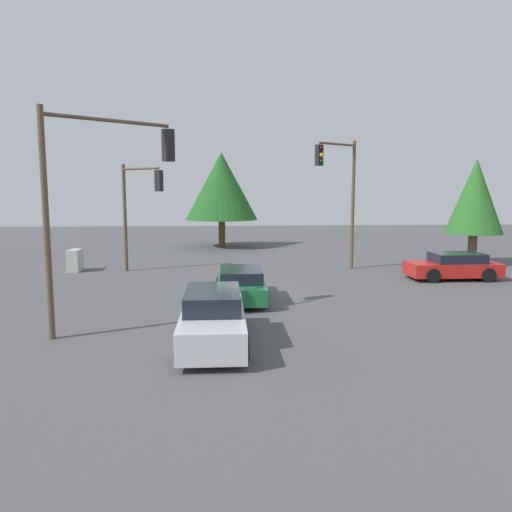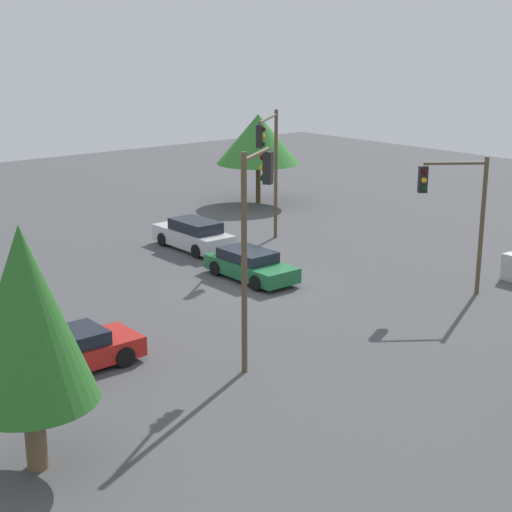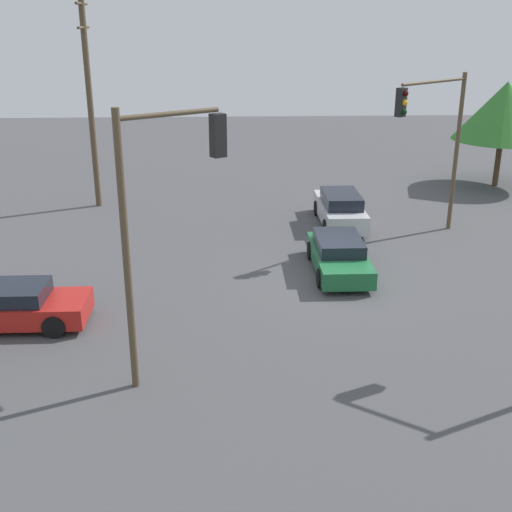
# 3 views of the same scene
# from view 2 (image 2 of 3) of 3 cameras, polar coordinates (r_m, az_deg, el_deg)

# --- Properties ---
(ground_plane) EXTENTS (80.00, 80.00, 0.00)m
(ground_plane) POSITION_cam_2_polar(r_m,az_deg,el_deg) (33.33, 0.10, -2.10)
(ground_plane) COLOR #4C4C4F
(sedan_green) EXTENTS (4.49, 1.94, 1.27)m
(sedan_green) POSITION_cam_2_polar(r_m,az_deg,el_deg) (33.99, -0.43, -0.66)
(sedan_green) COLOR #1E6638
(sedan_green) RESTS_ON ground_plane
(sedan_red) EXTENTS (1.97, 4.31, 1.28)m
(sedan_red) POSITION_cam_2_polar(r_m,az_deg,el_deg) (25.48, -13.28, -6.74)
(sedan_red) COLOR red
(sedan_red) RESTS_ON ground_plane
(sedan_silver) EXTENTS (4.75, 1.87, 1.51)m
(sedan_silver) POSITION_cam_2_polar(r_m,az_deg,el_deg) (38.85, -4.57, 1.53)
(sedan_silver) COLOR silver
(sedan_silver) RESTS_ON ground_plane
(traffic_signal_main) EXTENTS (1.79, 2.49, 6.93)m
(traffic_signal_main) POSITION_cam_2_polar(r_m,az_deg,el_deg) (24.35, -0.20, 2.56)
(traffic_signal_main) COLOR brown
(traffic_signal_main) RESTS_ON ground_plane
(traffic_signal_cross) EXTENTS (1.80, 2.33, 5.64)m
(traffic_signal_cross) POSITION_cam_2_polar(r_m,az_deg,el_deg) (32.17, 14.43, 3.77)
(traffic_signal_cross) COLOR brown
(traffic_signal_cross) RESTS_ON ground_plane
(traffic_signal_aux) EXTENTS (2.86, 3.53, 6.66)m
(traffic_signal_aux) POSITION_cam_2_polar(r_m,az_deg,el_deg) (38.79, 1.03, 7.34)
(traffic_signal_aux) COLOR brown
(traffic_signal_aux) RESTS_ON ground_plane
(tree_corner) EXTENTS (3.23, 3.23, 6.10)m
(tree_corner) POSITION_cam_2_polar(r_m,az_deg,el_deg) (18.92, -16.42, -4.23)
(tree_corner) COLOR brown
(tree_corner) RESTS_ON ground_plane
(tree_behind) EXTENTS (5.25, 5.25, 5.60)m
(tree_behind) POSITION_cam_2_polar(r_m,az_deg,el_deg) (49.33, 0.16, 8.51)
(tree_behind) COLOR #4C3823
(tree_behind) RESTS_ON ground_plane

